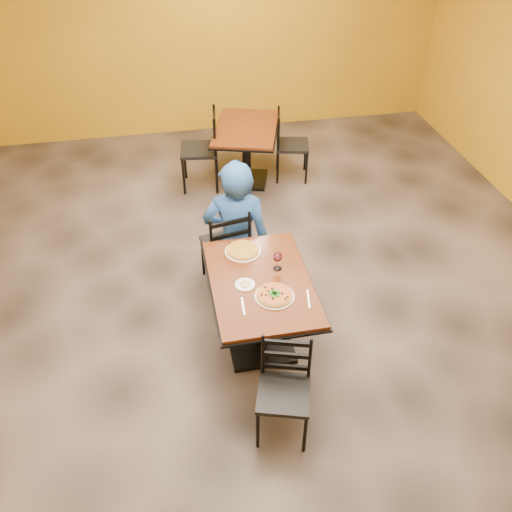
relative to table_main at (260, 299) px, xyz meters
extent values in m
cube|color=black|center=(0.00, 0.50, -0.56)|extent=(7.00, 8.00, 0.01)
cube|color=#C28B15|center=(0.00, 4.50, 0.94)|extent=(7.00, 0.01, 3.00)
cube|color=#571F0D|center=(0.00, 0.00, 0.18)|extent=(0.80, 1.20, 0.03)
cube|color=black|center=(0.00, 0.00, 0.15)|extent=(0.83, 1.23, 0.02)
cylinder|color=black|center=(0.00, 0.00, -0.19)|extent=(0.12, 0.12, 0.66)
cube|color=black|center=(0.00, 0.00, -0.54)|extent=(0.55, 0.55, 0.04)
cube|color=#571F0D|center=(0.40, 2.85, 0.18)|extent=(1.02, 1.26, 0.03)
cube|color=black|center=(0.40, 2.85, 0.16)|extent=(1.05, 1.30, 0.02)
cylinder|color=black|center=(0.40, 2.85, -0.19)|extent=(0.11, 0.11, 0.66)
cube|color=black|center=(0.40, 2.85, -0.54)|extent=(0.63, 0.63, 0.04)
imported|color=navy|center=(-0.04, 0.96, 0.11)|extent=(0.73, 0.56, 1.33)
cylinder|color=white|center=(0.07, -0.21, 0.20)|extent=(0.31, 0.31, 0.01)
cylinder|color=maroon|center=(0.07, -0.21, 0.21)|extent=(0.28, 0.28, 0.02)
cylinder|color=white|center=(-0.07, 0.40, 0.20)|extent=(0.31, 0.31, 0.01)
cylinder|color=gold|center=(-0.07, 0.40, 0.21)|extent=(0.28, 0.28, 0.02)
cylinder|color=white|center=(-0.13, -0.03, 0.20)|extent=(0.16, 0.16, 0.01)
cylinder|color=tan|center=(-0.13, -0.03, 0.21)|extent=(0.09, 0.09, 0.01)
cube|color=silver|center=(-0.19, -0.26, 0.20)|extent=(0.03, 0.19, 0.00)
cube|color=silver|center=(0.32, -0.28, 0.20)|extent=(0.05, 0.21, 0.00)
camera|label=1|loc=(-0.67, -3.22, 3.04)|focal=37.96mm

